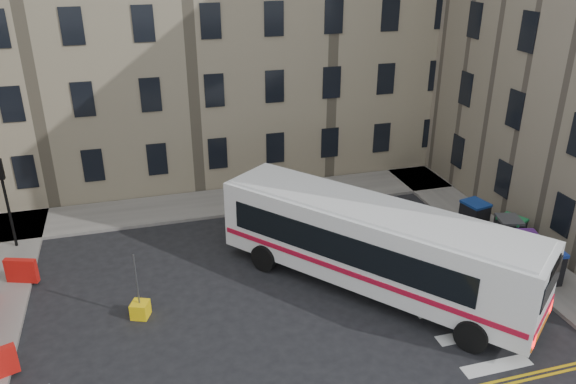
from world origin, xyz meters
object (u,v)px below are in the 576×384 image
wheelie_bin_b (523,250)px  wheelie_bin_e (474,214)px  wheelie_bin_c (510,230)px  wheelie_bin_a (544,264)px  bus (373,243)px  wheelie_bin_d (507,231)px  bollard_yellow (140,310)px

wheelie_bin_b → wheelie_bin_e: (0.05, 3.62, -0.08)m
wheelie_bin_c → wheelie_bin_a: bearing=-127.1°
wheelie_bin_c → bus: bearing=166.5°
wheelie_bin_d → wheelie_bin_b: bearing=-92.0°
wheelie_bin_c → wheelie_bin_b: bearing=-136.5°
wheelie_bin_d → bollard_yellow: wheelie_bin_d is taller
wheelie_bin_a → wheelie_bin_b: size_ratio=0.92×
wheelie_bin_a → wheelie_bin_d: bearing=87.0°
bollard_yellow → wheelie_bin_d: bearing=3.0°
wheelie_bin_c → wheelie_bin_d: (-0.20, -0.05, 0.02)m
bus → wheelie_bin_c: 7.60m
wheelie_bin_b → wheelie_bin_d: wheelie_bin_b is taller
wheelie_bin_b → wheelie_bin_e: wheelie_bin_b is taller
bollard_yellow → wheelie_bin_e: bearing=9.7°
bus → wheelie_bin_e: bearing=-12.9°
wheelie_bin_c → bollard_yellow: bearing=158.6°
wheelie_bin_a → wheelie_bin_d: (0.47, 2.97, -0.09)m
bus → wheelie_bin_c: bearing=-27.5°
wheelie_bin_e → bus: bearing=-166.0°
wheelie_bin_a → wheelie_bin_e: 4.79m
bus → wheelie_bin_d: 7.39m
wheelie_bin_b → wheelie_bin_a: bearing=-70.1°
bollard_yellow → wheelie_bin_c: bearing=3.1°
wheelie_bin_a → bollard_yellow: (-15.51, 2.14, -0.56)m
wheelie_bin_a → wheelie_bin_e: (-0.03, 4.79, -0.08)m
wheelie_bin_a → bollard_yellow: bearing=178.2°
bus → wheelie_bin_e: size_ratio=8.83×
wheelie_bin_b → wheelie_bin_c: (0.75, 1.86, -0.11)m
wheelie_bin_b → wheelie_bin_e: size_ratio=1.17×
wheelie_bin_a → wheelie_bin_b: wheelie_bin_a is taller
wheelie_bin_e → bollard_yellow: 15.71m
bus → wheelie_bin_a: bus is taller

